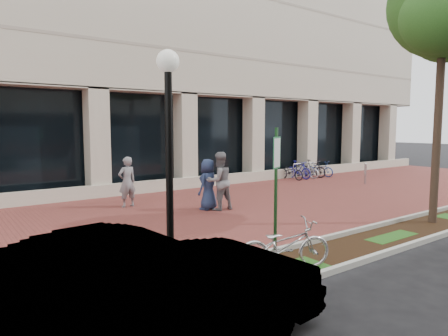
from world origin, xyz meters
TOP-DOWN VIEW (x-y plane):
  - ground at (0.00, 0.00)m, footprint 120.00×120.00m
  - brick_plaza at (0.00, 0.00)m, footprint 40.00×9.00m
  - planting_strip at (0.00, -5.25)m, footprint 40.00×1.50m
  - curb_plaza_side at (0.00, -4.50)m, footprint 40.00×0.12m
  - curb_street_side at (0.00, -6.00)m, footprint 40.00×0.12m
  - parking_sign at (-1.79, -4.98)m, footprint 0.34×0.07m
  - lamppost at (-4.14, -4.95)m, footprint 0.36×0.36m
  - street_tree at (4.30, -5.07)m, footprint 3.54×2.95m
  - locked_bicycle at (-1.92, -5.34)m, footprint 1.98×1.27m
  - pedestrian_left at (-1.94, 2.16)m, footprint 0.67×0.48m
  - pedestrian_mid at (0.31, -0.08)m, footprint 0.97×0.77m
  - pedestrian_right at (0.05, 0.19)m, footprint 0.97×0.82m
  - bollard at (9.31, 0.60)m, footprint 0.12×0.12m
  - bike_rack_cluster at (8.86, 3.94)m, footprint 3.00×1.72m
  - sedan_near_curb at (-5.38, -6.61)m, footprint 4.85×2.08m

SIDE VIEW (x-z plane):
  - ground at x=0.00m, z-range 0.00..0.00m
  - brick_plaza at x=0.00m, z-range 0.00..0.01m
  - planting_strip at x=0.00m, z-range 0.00..0.01m
  - curb_plaza_side at x=0.00m, z-range 0.00..0.12m
  - curb_street_side at x=0.00m, z-range 0.00..0.12m
  - bike_rack_cluster at x=8.86m, z-range -0.03..0.92m
  - locked_bicycle at x=-1.92m, z-range 0.00..0.98m
  - bollard at x=9.31m, z-range 0.01..1.03m
  - sedan_near_curb at x=-5.38m, z-range 0.00..1.55m
  - pedestrian_right at x=0.05m, z-range 0.00..1.68m
  - pedestrian_left at x=-1.94m, z-range 0.00..1.73m
  - pedestrian_mid at x=0.31m, z-range 0.00..1.92m
  - parking_sign at x=-1.79m, z-range 0.35..3.06m
  - lamppost at x=-4.14m, z-range 0.26..4.20m
  - street_tree at x=4.30m, z-range 2.10..9.65m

